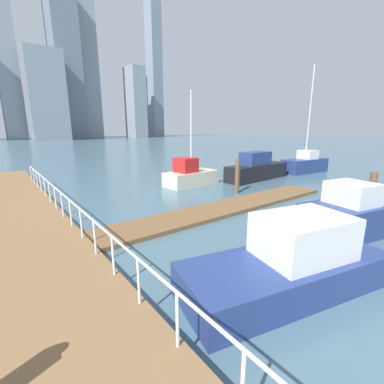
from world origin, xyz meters
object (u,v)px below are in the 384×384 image
Objects in this scene: moored_boat_4 at (190,175)px; moored_boat_1 at (257,169)px; moored_boat_0 at (353,214)px; moored_boat_3 at (305,164)px; moored_boat_2 at (290,263)px.

moored_boat_1 is at bearing -14.81° from moored_boat_4.
moored_boat_0 is 11.48m from moored_boat_1.
moored_boat_2 is at bearing -151.31° from moored_boat_3.
moored_boat_3 is 12.54m from moored_boat_4.
moored_boat_2 is at bearing -173.22° from moored_boat_0.
moored_boat_3 is (12.79, 9.29, 0.05)m from moored_boat_0.
moored_boat_1 reaches higher than moored_boat_2.
moored_boat_1 is 5.92m from moored_boat_4.
moored_boat_1 is at bearing 176.37° from moored_boat_3.
moored_boat_1 is 15.45m from moored_boat_2.
moored_boat_4 is (0.39, 11.23, -0.03)m from moored_boat_0.
moored_boat_0 is 0.78× the size of moored_boat_2.
moored_boat_2 is 0.60× the size of moored_boat_3.
moored_boat_0 is 11.23m from moored_boat_4.
moored_boat_3 reaches higher than moored_boat_2.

